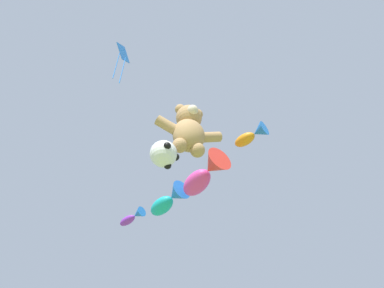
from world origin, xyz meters
name	(u,v)px	position (x,y,z in m)	size (l,w,h in m)	color
teddy_bear_kite	(189,130)	(1.17, 4.76, 13.54)	(2.48, 1.09, 2.52)	tan
soccer_ball_kite	(164,154)	(0.33, 4.75, 11.91)	(0.97, 0.97, 0.90)	white
fish_kite_tangerine	(252,135)	(4.20, 5.61, 15.44)	(1.26, 1.55, 0.65)	orange
fish_kite_magenta	(205,174)	(2.85, 7.61, 14.64)	(1.63, 2.66, 1.15)	#E53F9E
fish_kite_teal	(169,200)	(1.95, 9.88, 14.87)	(1.57, 2.27, 0.95)	#19ADB2
fish_kite_violet	(133,217)	(0.78, 12.19, 15.39)	(1.16, 1.55, 0.53)	purple
diamond_kite	(122,56)	(-1.69, 4.41, 16.53)	(0.71, 0.76, 2.63)	blue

